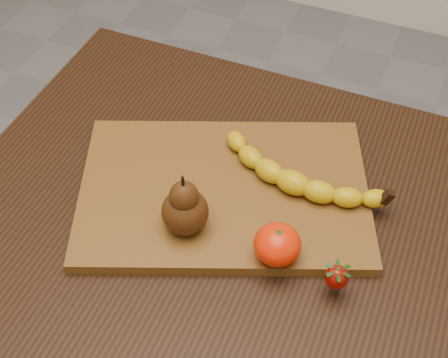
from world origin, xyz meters
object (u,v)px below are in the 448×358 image
at_px(cutting_board, 224,192).
at_px(mandarin, 277,245).
at_px(table, 267,262).
at_px(pear, 184,203).

height_order(cutting_board, mandarin, mandarin).
height_order(table, mandarin, mandarin).
bearing_deg(table, cutting_board, 162.42).
bearing_deg(pear, table, 29.89).
xyz_separation_m(cutting_board, pear, (-0.02, -0.09, 0.06)).
bearing_deg(cutting_board, table, -39.46).
distance_m(cutting_board, pear, 0.11).
relative_size(cutting_board, mandarin, 6.70).
xyz_separation_m(table, mandarin, (0.03, -0.06, 0.15)).
distance_m(table, cutting_board, 0.14).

